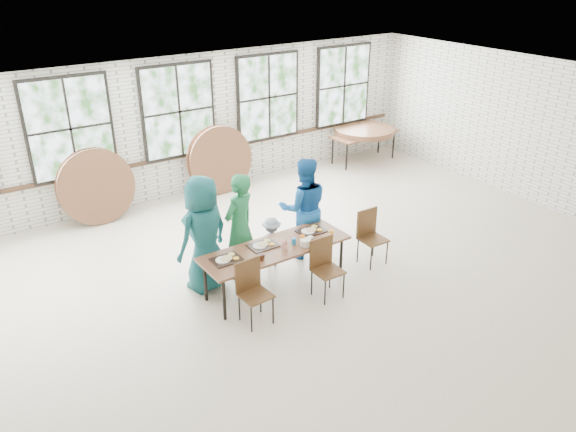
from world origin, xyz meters
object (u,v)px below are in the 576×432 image
Objects in this scene: dining_table at (275,250)px; storage_table at (364,135)px; chair_near_right at (324,262)px; chair_near_left at (252,286)px.

storage_table is at bearing 35.93° from dining_table.
chair_near_right reaches higher than storage_table.
chair_near_left is 1.27m from chair_near_right.
chair_near_right is at bearing -5.72° from chair_near_left.
dining_table is 0.78m from chair_near_right.
storage_table is at bearing 32.70° from chair_near_left.
chair_near_right is (0.53, -0.56, -0.13)m from dining_table.
dining_table is at bearing 31.24° from chair_near_left.
chair_near_left reaches higher than dining_table.
chair_near_right is (1.27, -0.05, 0.00)m from chair_near_left.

